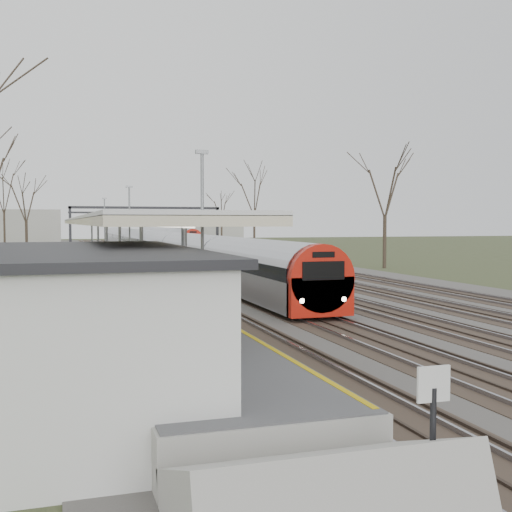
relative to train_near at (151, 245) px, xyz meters
The scene contains 9 objects.
track_bed 7.26m from the train_near, 67.14° to the right, with size 24.00×160.00×0.22m.
platform 24.95m from the train_near, 105.23° to the right, with size 3.50×69.00×1.00m, color #9E9B93.
canopy 29.42m from the train_near, 102.91° to the right, with size 4.10×50.00×3.11m.
station_building 54.48m from the train_near, 100.58° to the right, with size 6.00×9.00×3.20m, color silver.
signal_gantry 23.84m from the train_near, 83.20° to the left, with size 21.00×0.59×6.08m.
tree_east_far 26.24m from the train_near, 49.85° to the right, with size 5.00×5.00×10.30m.
train_near is the anchor object (origin of this frame).
train_far 35.02m from the train_near, 78.47° to the left, with size 2.62×45.21×3.05m.
passenger 54.92m from the train_near, 96.85° to the right, with size 0.57×0.38×1.57m, color #315260.
Camera 1 is at (-12.04, -5.30, 3.84)m, focal length 45.00 mm.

